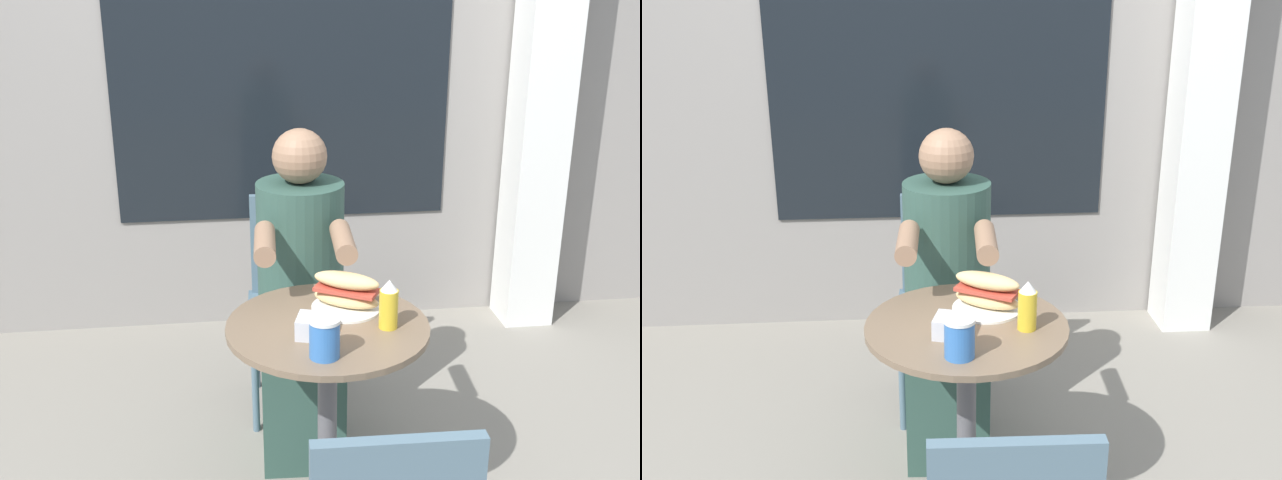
{
  "view_description": "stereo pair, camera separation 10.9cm",
  "coord_description": "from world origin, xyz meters",
  "views": [
    {
      "loc": [
        -0.27,
        -1.97,
        1.72
      ],
      "look_at": [
        0.0,
        0.18,
        0.94
      ],
      "focal_mm": 42.0,
      "sensor_mm": 36.0,
      "label": 1
    },
    {
      "loc": [
        -0.17,
        -1.98,
        1.72
      ],
      "look_at": [
        0.0,
        0.18,
        0.94
      ],
      "focal_mm": 42.0,
      "sensor_mm": 36.0,
      "label": 2
    }
  ],
  "objects": [
    {
      "name": "diner_chair",
      "position": [
        -0.02,
        0.82,
        0.52
      ],
      "size": [
        0.4,
        0.4,
        0.87
      ],
      "rotation": [
        0.0,
        0.0,
        3.08
      ],
      "color": "slate",
      "rests_on": "ground_plane"
    },
    {
      "name": "condiment_bottle",
      "position": [
        0.17,
        -0.04,
        0.81
      ],
      "size": [
        0.06,
        0.06,
        0.15
      ],
      "color": "gold",
      "rests_on": "cafe_table"
    },
    {
      "name": "lattice_pillar",
      "position": [
        1.22,
        1.43,
        1.2
      ],
      "size": [
        0.24,
        0.24,
        2.4
      ],
      "color": "silver",
      "rests_on": "ground_plane"
    },
    {
      "name": "storefront_wall",
      "position": [
        -0.0,
        1.61,
        1.4
      ],
      "size": [
        8.0,
        0.09,
        2.8
      ],
      "color": "gray",
      "rests_on": "ground_plane"
    },
    {
      "name": "drink_cup",
      "position": [
        -0.04,
        -0.19,
        0.79
      ],
      "size": [
        0.09,
        0.09,
        0.11
      ],
      "color": "#336BB7",
      "rests_on": "cafe_table"
    },
    {
      "name": "seated_diner",
      "position": [
        -0.03,
        0.48,
        0.54
      ],
      "size": [
        0.33,
        0.56,
        1.22
      ],
      "rotation": [
        0.0,
        0.0,
        3.08
      ],
      "color": "#2D4C42",
      "rests_on": "ground_plane"
    },
    {
      "name": "napkin_box",
      "position": [
        -0.05,
        -0.07,
        0.77
      ],
      "size": [
        0.11,
        0.11,
        0.06
      ],
      "rotation": [
        0.0,
        0.0,
        -0.28
      ],
      "color": "silver",
      "rests_on": "cafe_table"
    },
    {
      "name": "sandwich_on_plate",
      "position": [
        0.07,
        0.1,
        0.79
      ],
      "size": [
        0.22,
        0.21,
        0.12
      ],
      "rotation": [
        0.0,
        0.0,
        -0.53
      ],
      "color": "white",
      "rests_on": "cafe_table"
    },
    {
      "name": "cafe_table",
      "position": [
        0.0,
        0.0,
        0.53
      ],
      "size": [
        0.6,
        0.6,
        0.74
      ],
      "color": "brown",
      "rests_on": "ground_plane"
    }
  ]
}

